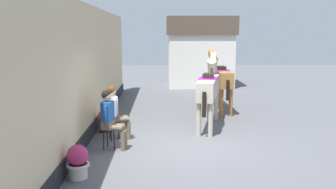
{
  "coord_description": "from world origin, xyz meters",
  "views": [
    {
      "loc": [
        -0.57,
        -8.4,
        2.65
      ],
      "look_at": [
        -0.4,
        1.2,
        1.05
      ],
      "focal_mm": 38.92,
      "sensor_mm": 36.0,
      "label": 1
    }
  ],
  "objects_px": {
    "saddled_horse_near": "(209,87)",
    "flower_planter_near": "(78,161)",
    "seated_visitor_far": "(115,110)",
    "flower_planter_far": "(106,120)",
    "seated_visitor_near": "(110,116)",
    "saddled_horse_far": "(219,77)"
  },
  "relations": [
    {
      "from": "saddled_horse_near",
      "to": "flower_planter_far",
      "type": "bearing_deg",
      "value": -169.28
    },
    {
      "from": "seated_visitor_near",
      "to": "flower_planter_far",
      "type": "distance_m",
      "value": 1.62
    },
    {
      "from": "saddled_horse_near",
      "to": "flower_planter_near",
      "type": "xyz_separation_m",
      "value": [
        -2.91,
        -3.81,
        -0.82
      ]
    },
    {
      "from": "flower_planter_far",
      "to": "seated_visitor_far",
      "type": "bearing_deg",
      "value": -63.73
    },
    {
      "from": "seated_visitor_near",
      "to": "saddled_horse_near",
      "type": "height_order",
      "value": "saddled_horse_near"
    },
    {
      "from": "seated_visitor_far",
      "to": "saddled_horse_far",
      "type": "height_order",
      "value": "saddled_horse_far"
    },
    {
      "from": "seated_visitor_near",
      "to": "saddled_horse_near",
      "type": "distance_m",
      "value": 3.29
    },
    {
      "from": "saddled_horse_near",
      "to": "flower_planter_far",
      "type": "height_order",
      "value": "saddled_horse_near"
    },
    {
      "from": "flower_planter_far",
      "to": "seated_visitor_near",
      "type": "bearing_deg",
      "value": -76.91
    },
    {
      "from": "seated_visitor_near",
      "to": "flower_planter_near",
      "type": "bearing_deg",
      "value": -102.06
    },
    {
      "from": "seated_visitor_far",
      "to": "saddled_horse_far",
      "type": "relative_size",
      "value": 0.46
    },
    {
      "from": "seated_visitor_near",
      "to": "flower_planter_near",
      "type": "height_order",
      "value": "seated_visitor_near"
    },
    {
      "from": "seated_visitor_far",
      "to": "saddled_horse_near",
      "type": "height_order",
      "value": "saddled_horse_near"
    },
    {
      "from": "saddled_horse_near",
      "to": "flower_planter_near",
      "type": "relative_size",
      "value": 4.61
    },
    {
      "from": "flower_planter_near",
      "to": "seated_visitor_near",
      "type": "bearing_deg",
      "value": 77.94
    },
    {
      "from": "seated_visitor_near",
      "to": "saddled_horse_far",
      "type": "height_order",
      "value": "saddled_horse_far"
    },
    {
      "from": "seated_visitor_near",
      "to": "saddled_horse_near",
      "type": "xyz_separation_m",
      "value": [
        2.54,
        2.07,
        0.38
      ]
    },
    {
      "from": "seated_visitor_near",
      "to": "seated_visitor_far",
      "type": "bearing_deg",
      "value": 88.72
    },
    {
      "from": "seated_visitor_far",
      "to": "saddled_horse_near",
      "type": "xyz_separation_m",
      "value": [
        2.52,
        1.3,
        0.38
      ]
    },
    {
      "from": "saddled_horse_far",
      "to": "flower_planter_far",
      "type": "xyz_separation_m",
      "value": [
        -3.56,
        -2.94,
        -0.82
      ]
    },
    {
      "from": "seated_visitor_near",
      "to": "saddled_horse_near",
      "type": "bearing_deg",
      "value": 39.16
    },
    {
      "from": "saddled_horse_far",
      "to": "flower_planter_far",
      "type": "relative_size",
      "value": 4.69
    }
  ]
}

